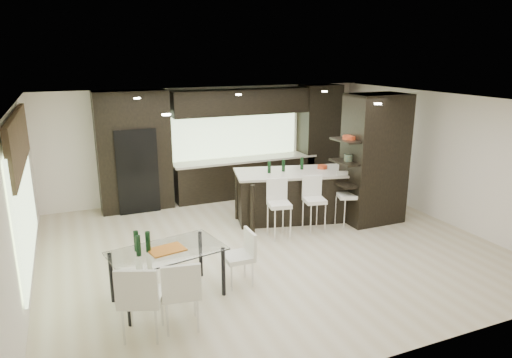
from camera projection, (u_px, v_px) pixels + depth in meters
name	position (u px, v px, depth m)	size (l,w,h in m)	color
ground	(268.00, 246.00, 8.52)	(8.00, 8.00, 0.00)	beige
back_wall	(210.00, 142.00, 11.27)	(8.00, 0.02, 2.70)	white
left_wall	(20.00, 204.00, 6.66)	(0.02, 7.00, 2.70)	white
right_wall	(440.00, 157.00, 9.67)	(0.02, 7.00, 2.70)	white
ceiling	(270.00, 100.00, 7.80)	(8.00, 7.00, 0.02)	white
window_left	(24.00, 200.00, 6.85)	(0.04, 3.20, 1.90)	#B2D199
window_back	(234.00, 133.00, 11.41)	(3.40, 0.04, 1.20)	#B2D199
stone_accent	(18.00, 141.00, 6.63)	(0.08, 3.00, 0.80)	brown
ceiling_spots	(264.00, 100.00, 8.03)	(4.00, 3.00, 0.02)	white
back_cabinetry	(234.00, 143.00, 11.17)	(6.80, 0.68, 2.70)	black
refrigerator	(136.00, 169.00, 10.33)	(0.90, 0.68, 1.90)	black
partition_column	(374.00, 159.00, 9.50)	(1.20, 0.80, 2.70)	black
kitchen_island	(295.00, 195.00, 9.84)	(2.54, 1.09, 1.06)	black
stool_left	(279.00, 215.00, 8.81)	(0.41, 0.41, 0.93)	white
stool_mid	(314.00, 210.00, 9.11)	(0.40, 0.40, 0.91)	white
stool_right	(347.00, 205.00, 9.40)	(0.41, 0.41, 0.92)	white
bench	(294.00, 202.00, 10.22)	(1.34, 0.51, 0.51)	black
floor_vase	(346.00, 187.00, 10.05)	(0.46, 0.46, 1.26)	#434F39
dining_table	(168.00, 275.00, 6.62)	(1.59, 0.89, 0.76)	white
chair_near	(181.00, 295.00, 5.91)	(0.49, 0.49, 0.91)	white
chair_far	(142.00, 302.00, 5.71)	(0.51, 0.51, 0.95)	white
chair_end	(238.00, 261.00, 7.02)	(0.43, 0.43, 0.80)	white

